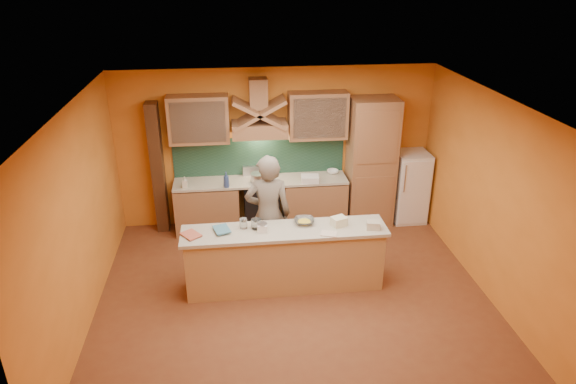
{
  "coord_description": "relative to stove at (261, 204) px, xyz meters",
  "views": [
    {
      "loc": [
        -0.81,
        -6.01,
        4.38
      ],
      "look_at": [
        0.02,
        0.9,
        1.25
      ],
      "focal_mm": 32.0,
      "sensor_mm": 36.0,
      "label": 1
    }
  ],
  "objects": [
    {
      "name": "pot_large",
      "position": [
        -0.06,
        -0.1,
        0.53
      ],
      "size": [
        0.3,
        0.3,
        0.16
      ],
      "primitive_type": "cylinder",
      "rotation": [
        0.0,
        0.0,
        0.36
      ],
      "color": "#B8B9C0",
      "rests_on": "stove"
    },
    {
      "name": "backsplash",
      "position": [
        -0.0,
        0.28,
        0.8
      ],
      "size": [
        3.0,
        0.03,
        0.7
      ],
      "primitive_type": "cube",
      "color": "#1B3C2D",
      "rests_on": "wall_back"
    },
    {
      "name": "hood_chimney",
      "position": [
        0.0,
        0.15,
        1.95
      ],
      "size": [
        0.3,
        0.3,
        0.5
      ],
      "primitive_type": "cube",
      "color": "#A06E49",
      "rests_on": "wall_back"
    },
    {
      "name": "counter_top",
      "position": [
        -0.0,
        0.0,
        0.45
      ],
      "size": [
        3.0,
        0.62,
        0.04
      ],
      "primitive_type": "cube",
      "color": "#BAB09D",
      "rests_on": "base_cabinet_left"
    },
    {
      "name": "island_body",
      "position": [
        0.2,
        -1.9,
        -0.01
      ],
      "size": [
        2.8,
        0.55,
        0.88
      ],
      "primitive_type": "cube",
      "color": "tan",
      "rests_on": "floor"
    },
    {
      "name": "floor",
      "position": [
        0.3,
        -2.2,
        -0.45
      ],
      "size": [
        5.5,
        5.0,
        0.01
      ],
      "primitive_type": "cube",
      "color": "brown",
      "rests_on": "ground"
    },
    {
      "name": "book_lower",
      "position": [
        -1.18,
        -1.99,
        0.51
      ],
      "size": [
        0.33,
        0.34,
        0.03
      ],
      "primitive_type": "imported",
      "rotation": [
        0.0,
        0.0,
        0.63
      ],
      "color": "#BF5B44",
      "rests_on": "island_top"
    },
    {
      "name": "base_cabinet_left",
      "position": [
        -0.95,
        0.0,
        -0.02
      ],
      "size": [
        1.1,
        0.6,
        0.86
      ],
      "primitive_type": "cube",
      "color": "#A06E49",
      "rests_on": "floor"
    },
    {
      "name": "upper_cabinet_left",
      "position": [
        -1.0,
        0.12,
        1.55
      ],
      "size": [
        1.0,
        0.35,
        0.8
      ],
      "primitive_type": "cube",
      "color": "#A06E49",
      "rests_on": "wall_back"
    },
    {
      "name": "fridge",
      "position": [
        2.7,
        0.0,
        0.2
      ],
      "size": [
        0.58,
        0.6,
        1.3
      ],
      "primitive_type": "cube",
      "color": "white",
      "rests_on": "floor"
    },
    {
      "name": "cloth",
      "position": [
        0.79,
        -2.11,
        0.5
      ],
      "size": [
        0.26,
        0.22,
        0.01
      ],
      "primitive_type": "cube",
      "rotation": [
        0.0,
        0.0,
        -0.32
      ],
      "color": "beige",
      "rests_on": "island_top"
    },
    {
      "name": "person",
      "position": [
        0.01,
        -1.42,
        0.49
      ],
      "size": [
        0.7,
        0.47,
        1.89
      ],
      "primitive_type": "imported",
      "rotation": [
        0.0,
        0.0,
        3.11
      ],
      "color": "#70665B",
      "rests_on": "floor"
    },
    {
      "name": "wall_front",
      "position": [
        0.3,
        -4.7,
        0.95
      ],
      "size": [
        5.5,
        0.02,
        2.8
      ],
      "primitive_type": "cube",
      "color": "orange",
      "rests_on": "floor"
    },
    {
      "name": "pantry_column",
      "position": [
        1.95,
        0.0,
        0.7
      ],
      "size": [
        0.8,
        0.6,
        2.3
      ],
      "primitive_type": "cube",
      "color": "#A06E49",
      "rests_on": "floor"
    },
    {
      "name": "book_upper",
      "position": [
        -0.77,
        -1.88,
        0.53
      ],
      "size": [
        0.27,
        0.33,
        0.02
      ],
      "primitive_type": "imported",
      "rotation": [
        0.0,
        0.0,
        0.27
      ],
      "color": "teal",
      "rests_on": "island_top"
    },
    {
      "name": "range_hood",
      "position": [
        0.0,
        0.05,
        1.37
      ],
      "size": [
        0.92,
        0.5,
        0.24
      ],
      "primitive_type": "cube",
      "color": "#A06E49",
      "rests_on": "wall_back"
    },
    {
      "name": "jar_large",
      "position": [
        -0.19,
        -1.82,
        0.57
      ],
      "size": [
        0.15,
        0.15,
        0.14
      ],
      "primitive_type": "cylinder",
      "rotation": [
        0.0,
        0.0,
        -0.09
      ],
      "color": "silver",
      "rests_on": "island_top"
    },
    {
      "name": "soap_bottle_b",
      "position": [
        -0.59,
        -0.25,
        0.61
      ],
      "size": [
        0.12,
        0.12,
        0.27
      ],
      "primitive_type": "imported",
      "rotation": [
        0.0,
        0.0,
        0.17
      ],
      "color": "#304784",
      "rests_on": "counter_top"
    },
    {
      "name": "dish_rack",
      "position": [
        0.83,
        -0.19,
        0.52
      ],
      "size": [
        0.33,
        0.27,
        0.11
      ],
      "primitive_type": "cube",
      "rotation": [
        0.0,
        0.0,
        -0.12
      ],
      "color": "white",
      "rests_on": "counter_top"
    },
    {
      "name": "grocery_bag_a",
      "position": [
        0.98,
        -1.87,
        0.56
      ],
      "size": [
        0.25,
        0.22,
        0.13
      ],
      "primitive_type": "cube",
      "rotation": [
        0.0,
        0.0,
        0.36
      ],
      "color": "#ECEBC2",
      "rests_on": "island_top"
    },
    {
      "name": "mixing_bowl",
      "position": [
        0.5,
        -1.75,
        0.53
      ],
      "size": [
        0.31,
        0.31,
        0.07
      ],
      "primitive_type": "imported",
      "rotation": [
        0.0,
        0.0,
        -0.09
      ],
      "color": "silver",
      "rests_on": "island_top"
    },
    {
      "name": "soap_bottle_a",
      "position": [
        -1.29,
        -0.18,
        0.56
      ],
      "size": [
        0.09,
        0.09,
        0.19
      ],
      "primitive_type": "imported",
      "rotation": [
        0.0,
        0.0,
        -0.01
      ],
      "color": "silver",
      "rests_on": "counter_top"
    },
    {
      "name": "wall_back",
      "position": [
        0.3,
        0.3,
        0.95
      ],
      "size": [
        5.5,
        0.02,
        2.8
      ],
      "primitive_type": "cube",
      "color": "orange",
      "rests_on": "floor"
    },
    {
      "name": "trim_column_left",
      "position": [
        -1.75,
        0.15,
        0.7
      ],
      "size": [
        0.2,
        0.3,
        2.3
      ],
      "primitive_type": "cube",
      "color": "#472816",
      "rests_on": "floor"
    },
    {
      "name": "pot_small",
      "position": [
        0.07,
        0.09,
        0.51
      ],
      "size": [
        0.26,
        0.26,
        0.13
      ],
      "primitive_type": "cylinder",
      "rotation": [
        0.0,
        0.0,
        0.38
      ],
      "color": "#B0B1B7",
      "rests_on": "stove"
    },
    {
      "name": "upper_cabinet_right",
      "position": [
        1.0,
        0.12,
        1.55
      ],
      "size": [
        1.0,
        0.35,
        0.8
      ],
      "primitive_type": "cube",
      "color": "#A06E49",
      "rests_on": "wall_back"
    },
    {
      "name": "wall_right",
      "position": [
        3.05,
        -2.2,
        0.95
      ],
      "size": [
        0.02,
        5.0,
        2.8
      ],
      "primitive_type": "cube",
      "color": "orange",
      "rests_on": "floor"
    },
    {
      "name": "island_top",
      "position": [
        0.2,
        -1.9,
        0.47
      ],
      "size": [
        2.9,
        0.62,
        0.05
      ],
      "primitive_type": "cube",
      "color": "#BAB09D",
      "rests_on": "island_body"
    },
    {
      "name": "base_cabinet_right",
      "position": [
        0.95,
        0.0,
        -0.02
      ],
      "size": [
        1.1,
        0.6,
        0.86
      ],
      "primitive_type": "cube",
      "color": "#A06E49",
      "rests_on": "floor"
    },
    {
      "name": "wall_left",
      "position": [
        -2.45,
        -2.2,
        0.95
      ],
      "size": [
        0.02,
        5.0,
        2.8
      ],
      "primitive_type": "cube",
      "color": "orange",
      "rests_on": "floor"
    },
    {
      "name": "ceiling",
      "position": [
        0.3,
        -2.2,
        2.35
      ],
      "size": [
        5.5,
        5.0,
        0.01
      ],
      "primitive_type": "cube",
      "color": "white",
      "rests_on": "wall_back"
    },
    {
      "name": "stove",
      "position": [
        0.0,
        0.0,
        0.0
      ],
      "size": [
        0.6,
        0.58,
        0.9
      ],
      "primitive_type": "cube",
      "color": "black",
      "rests_on": "floor"
    },
    {
      "name": "grocery_bag_b",
      "position": [
        1.44,
        -2.02,
        0.55
      ],
      "size": [
        0.21,
        0.18,
        0.11
      ],
      "primitive_type": "cube",
      "rotation": [
        0.0,
        0.0,
        -0.21
      ],
      "color": "beige",
      "rests_on": "island_top"
    },
    {
      "name": "bowl_back",
      "position": [
        1.29,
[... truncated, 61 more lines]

